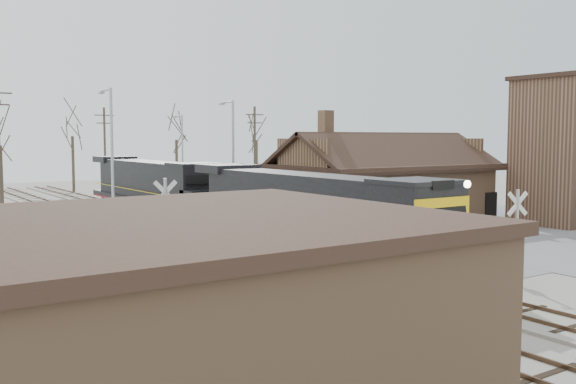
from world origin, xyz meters
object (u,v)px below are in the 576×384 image
(depot, at_px, (384,190))
(signal_tower, at_px, (563,152))
(locomotive_lead, at_px, (317,214))
(locomotive_trailing, at_px, (156,187))

(depot, bearing_deg, signal_tower, -33.97)
(signal_tower, height_order, locomotive_lead, signal_tower)
(depot, xyz_separation_m, signal_tower, (10.40, -7.00, 2.67))
(depot, height_order, locomotive_trailing, depot)
(locomotive_lead, bearing_deg, locomotive_trailing, 90.00)
(depot, distance_m, locomotive_lead, 14.56)
(depot, height_order, signal_tower, signal_tower)
(signal_tower, relative_size, locomotive_trailing, 0.52)
(locomotive_trailing, bearing_deg, signal_tower, -40.32)
(locomotive_lead, height_order, locomotive_trailing, locomotive_lead)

